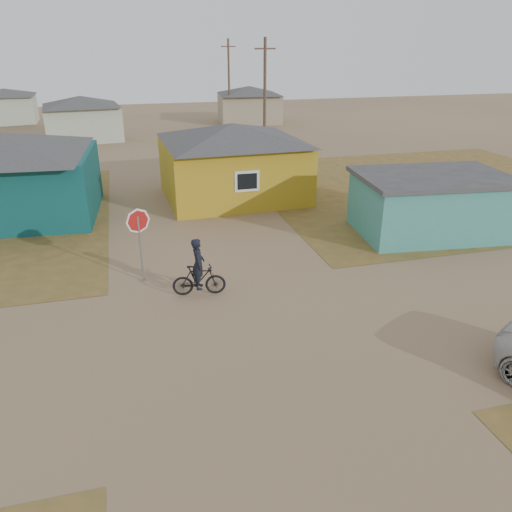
{
  "coord_description": "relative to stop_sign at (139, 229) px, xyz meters",
  "views": [
    {
      "loc": [
        -3.05,
        -11.39,
        7.71
      ],
      "look_at": [
        0.8,
        3.0,
        1.3
      ],
      "focal_mm": 35.0,
      "sensor_mm": 36.0,
      "label": 1
    }
  ],
  "objects": [
    {
      "name": "grass_ne",
      "position": [
        16.79,
        8.17,
        -1.93
      ],
      "size": [
        20.0,
        18.0,
        0.0
      ],
      "primitive_type": "cube",
      "color": "brown",
      "rests_on": "ground"
    },
    {
      "name": "ground",
      "position": [
        2.79,
        -4.83,
        -1.93
      ],
      "size": [
        120.0,
        120.0,
        0.0
      ],
      "primitive_type": "plane",
      "color": "#8E7051"
    },
    {
      "name": "stop_sign",
      "position": [
        0.0,
        0.0,
        0.0
      ],
      "size": [
        0.87,
        0.07,
        2.65
      ],
      "color": "gray",
      "rests_on": "ground"
    },
    {
      "name": "house_beige_east",
      "position": [
        12.79,
        35.17,
        -0.08
      ],
      "size": [
        6.95,
        6.05,
        3.6
      ],
      "color": "gray",
      "rests_on": "ground"
    },
    {
      "name": "utility_pole_far",
      "position": [
        10.29,
        33.17,
        2.2
      ],
      "size": [
        1.4,
        0.2,
        8.0
      ],
      "color": "brown",
      "rests_on": "ground"
    },
    {
      "name": "utility_pole_near",
      "position": [
        9.29,
        17.17,
        2.2
      ],
      "size": [
        1.4,
        0.2,
        8.0
      ],
      "color": "brown",
      "rests_on": "ground"
    },
    {
      "name": "cyclist",
      "position": [
        1.73,
        -1.53,
        -1.21
      ],
      "size": [
        1.8,
        0.74,
        1.98
      ],
      "color": "black",
      "rests_on": "ground"
    },
    {
      "name": "house_teal",
      "position": [
        -5.71,
        8.67,
        0.12
      ],
      "size": [
        8.93,
        7.08,
        4.0
      ],
      "color": "#0B3B3D",
      "rests_on": "ground"
    },
    {
      "name": "house_yellow",
      "position": [
        5.29,
        9.17,
        0.07
      ],
      "size": [
        7.72,
        6.76,
        3.9
      ],
      "color": "#AD8A1A",
      "rests_on": "ground"
    },
    {
      "name": "shed_turquoise",
      "position": [
        12.29,
        1.67,
        -0.62
      ],
      "size": [
        6.71,
        4.93,
        2.6
      ],
      "color": "teal",
      "rests_on": "ground"
    },
    {
      "name": "house_pale_west",
      "position": [
        -3.21,
        29.17,
        -0.08
      ],
      "size": [
        7.04,
        6.15,
        3.6
      ],
      "color": "#A8B49B",
      "rests_on": "ground"
    },
    {
      "name": "house_pale_north",
      "position": [
        -11.21,
        41.17,
        -0.18
      ],
      "size": [
        6.28,
        5.81,
        3.4
      ],
      "color": "#A8B49B",
      "rests_on": "ground"
    }
  ]
}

